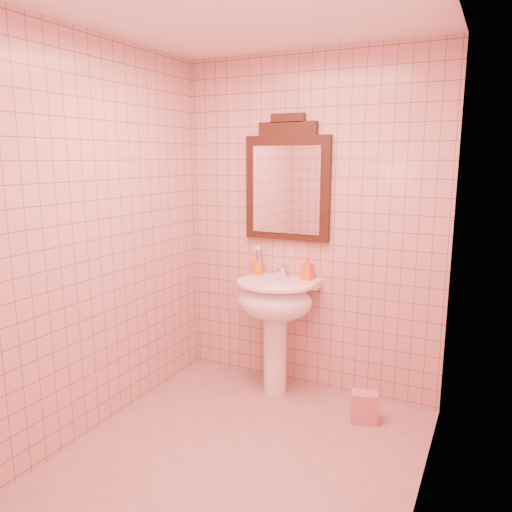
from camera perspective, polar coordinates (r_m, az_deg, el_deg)
The scene contains 8 objects.
floor at distance 3.20m, azimuth -1.84°, elevation -22.04°, with size 2.20×2.20×0.00m, color tan.
back_wall at distance 3.72m, azimuth 6.04°, elevation 3.33°, with size 2.00×0.02×2.50m, color #CAA28D.
pedestal_sink at distance 3.70m, azimuth 2.21°, elevation -6.00°, with size 0.58×0.58×0.86m.
faucet at distance 3.75m, azimuth 3.09°, elevation -1.67°, with size 0.04×0.16×0.11m.
mirror at distance 3.72m, azimuth 3.59°, elevation 8.35°, with size 0.66×0.06×0.92m.
toothbrush_cup at distance 3.86m, azimuth 0.19°, elevation -1.30°, with size 0.09×0.09×0.20m.
soap_dispenser at distance 3.71m, azimuth 5.86°, elevation -1.42°, with size 0.08×0.08×0.17m, color #FF5815.
towel at distance 3.58m, azimuth 12.27°, elevation -16.55°, with size 0.17×0.12×0.21m, color tan.
Camera 1 is at (1.27, -2.36, 1.76)m, focal length 35.00 mm.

